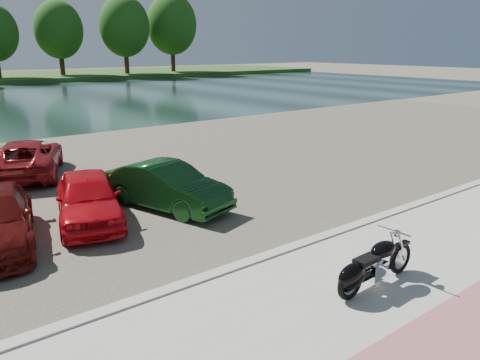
# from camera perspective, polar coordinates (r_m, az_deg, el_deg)

# --- Properties ---
(ground) EXTENTS (200.00, 200.00, 0.00)m
(ground) POSITION_cam_1_polar(r_m,az_deg,el_deg) (10.29, 15.57, -11.59)
(ground) COLOR #595447
(ground) RESTS_ON ground
(promenade) EXTENTS (60.00, 6.00, 0.10)m
(promenade) POSITION_cam_1_polar(r_m,az_deg,el_deg) (9.79, 20.36, -13.22)
(promenade) COLOR #A09E97
(promenade) RESTS_ON ground
(kerb) EXTENTS (60.00, 0.30, 0.14)m
(kerb) POSITION_cam_1_polar(r_m,az_deg,el_deg) (11.42, 7.56, -7.87)
(kerb) COLOR #A09E97
(kerb) RESTS_ON ground
(parking_lot) EXTENTS (60.00, 18.00, 0.04)m
(parking_lot) POSITION_cam_1_polar(r_m,az_deg,el_deg) (18.53, -12.44, 1.08)
(parking_lot) COLOR #423D35
(parking_lot) RESTS_ON ground
(motorcycle) EXTENTS (2.33, 0.75, 1.05)m
(motorcycle) POSITION_cam_1_polar(r_m,az_deg,el_deg) (9.51, 15.56, -10.20)
(motorcycle) COLOR black
(motorcycle) RESTS_ON promenade
(car_4) EXTENTS (2.67, 4.31, 1.37)m
(car_4) POSITION_cam_1_polar(r_m,az_deg,el_deg) (13.29, -18.01, -2.07)
(car_4) COLOR red
(car_4) RESTS_ON parking_lot
(car_5) EXTENTS (2.58, 4.31, 1.34)m
(car_5) POSITION_cam_1_polar(r_m,az_deg,el_deg) (13.90, -8.87, -0.74)
(car_5) COLOR #0F3814
(car_5) RESTS_ON parking_lot
(car_10) EXTENTS (3.81, 5.35, 1.35)m
(car_10) POSITION_cam_1_polar(r_m,az_deg,el_deg) (18.90, -24.56, 2.46)
(car_10) COLOR maroon
(car_10) RESTS_ON parking_lot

